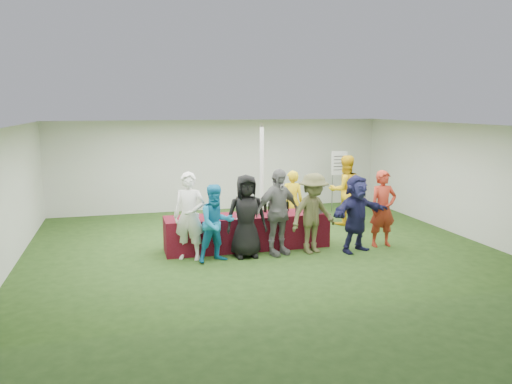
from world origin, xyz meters
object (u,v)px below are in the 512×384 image
object	(u,v)px
customer_3	(278,212)
customer_1	(216,223)
customer_4	(313,213)
dump_bucket	(317,209)
wine_list_sign	(339,168)
customer_6	(383,209)
customer_5	(356,214)
customer_0	(189,216)
customer_2	(246,216)
staff_pourer	(292,202)
serving_table	(247,231)
staff_back	(345,190)

from	to	relation	value
customer_3	customer_1	bearing A→B (deg)	168.09
customer_4	dump_bucket	bearing A→B (deg)	41.43
wine_list_sign	customer_1	xyz separation A→B (m)	(-4.40, -3.86, -0.53)
customer_1	customer_6	bearing A→B (deg)	-11.61
wine_list_sign	customer_5	bearing A→B (deg)	-109.32
customer_0	customer_1	world-z (taller)	customer_0
customer_2	customer_5	xyz separation A→B (m)	(2.37, -0.24, -0.03)
wine_list_sign	customer_3	bearing A→B (deg)	-129.60
wine_list_sign	customer_0	size ratio (longest dim) A/B	1.00
staff_pourer	customer_6	bearing A→B (deg)	143.98
customer_3	customer_5	distance (m)	1.71
staff_pourer	wine_list_sign	bearing A→B (deg)	-125.18
customer_0	customer_1	xyz separation A→B (m)	(0.50, -0.31, -0.11)
serving_table	customer_4	size ratio (longest dim) A/B	2.09
dump_bucket	customer_3	bearing A→B (deg)	-158.59
wine_list_sign	customer_0	xyz separation A→B (m)	(-4.90, -3.55, -0.42)
serving_table	staff_back	bearing A→B (deg)	26.56
customer_0	customer_6	xyz separation A→B (m)	(4.28, -0.16, -0.05)
customer_2	dump_bucket	bearing A→B (deg)	14.95
dump_bucket	customer_0	distance (m)	2.89
customer_2	customer_6	distance (m)	3.13
dump_bucket	staff_back	bearing A→B (deg)	49.54
dump_bucket	customer_1	world-z (taller)	customer_1
dump_bucket	customer_0	world-z (taller)	customer_0
dump_bucket	staff_pourer	bearing A→B (deg)	96.12
dump_bucket	staff_back	world-z (taller)	staff_back
staff_pourer	customer_2	xyz separation A→B (m)	(-1.59, -1.70, 0.09)
customer_5	customer_6	xyz separation A→B (m)	(0.76, 0.23, 0.02)
serving_table	customer_4	distance (m)	1.53
staff_back	customer_1	size ratio (longest dim) A/B	1.17
wine_list_sign	customer_2	world-z (taller)	wine_list_sign
staff_back	customer_0	xyz separation A→B (m)	(-4.36, -1.99, -0.02)
wine_list_sign	customer_0	bearing A→B (deg)	-144.06
customer_0	customer_4	xyz separation A→B (m)	(2.59, -0.24, -0.04)
serving_table	customer_0	size ratio (longest dim) A/B	2.00
customer_6	serving_table	bearing A→B (deg)	168.53
dump_bucket	wine_list_sign	bearing A→B (deg)	58.56
staff_back	customer_0	size ratio (longest dim) A/B	1.02
staff_pourer	customer_4	bearing A→B (deg)	97.19
customer_2	customer_6	world-z (taller)	customer_2
wine_list_sign	staff_back	xyz separation A→B (m)	(-0.54, -1.57, -0.40)
customer_0	customer_3	bearing A→B (deg)	17.37
serving_table	customer_0	world-z (taller)	customer_0
customer_1	customer_4	world-z (taller)	customer_4
dump_bucket	customer_6	world-z (taller)	customer_6
staff_back	customer_3	xyz separation A→B (m)	(-2.54, -2.15, -0.00)
dump_bucket	customer_6	distance (m)	1.46
dump_bucket	customer_0	xyz separation A→B (m)	(-2.88, -0.25, 0.06)
dump_bucket	customer_0	bearing A→B (deg)	-175.07
dump_bucket	customer_5	world-z (taller)	customer_5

